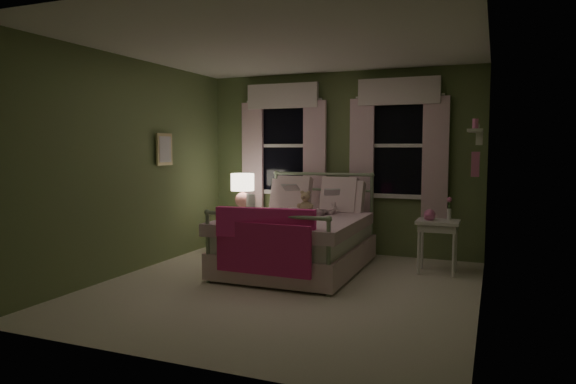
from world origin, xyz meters
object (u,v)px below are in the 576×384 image
at_px(child_left, 290,191).
at_px(nightstand_right, 438,228).
at_px(teddy_bear, 306,204).
at_px(child_right, 330,195).
at_px(table_lamp, 243,187).
at_px(bed, 298,239).
at_px(nightstand_left, 243,224).

xyz_separation_m(child_left, nightstand_right, (1.92, -0.01, -0.39)).
bearing_deg(teddy_bear, child_right, 29.50).
xyz_separation_m(child_left, table_lamp, (-0.81, 0.18, 0.02)).
xyz_separation_m(child_right, teddy_bear, (-0.28, -0.16, -0.11)).
height_order(bed, nightstand_right, bed).
distance_m(child_right, teddy_bear, 0.34).
xyz_separation_m(bed, teddy_bear, (-0.00, 0.26, 0.41)).
bearing_deg(table_lamp, nightstand_left, 0.00).
bearing_deg(nightstand_right, bed, -165.90).
bearing_deg(child_left, teddy_bear, 159.93).
bearing_deg(teddy_bear, table_lamp, 162.71).
bearing_deg(bed, nightstand_right, 14.10).
relative_size(teddy_bear, table_lamp, 0.61).
xyz_separation_m(bed, table_lamp, (-1.09, 0.60, 0.57)).
bearing_deg(teddy_bear, bed, -90.00).
distance_m(child_right, nightstand_left, 1.46).
xyz_separation_m(teddy_bear, nightstand_right, (1.64, 0.15, -0.24)).
xyz_separation_m(child_left, nightstand_left, (-0.81, 0.18, -0.52)).
bearing_deg(bed, nightstand_left, 151.06).
distance_m(bed, teddy_bear, 0.49).
distance_m(bed, table_lamp, 1.37).
bearing_deg(nightstand_left, bed, -28.94).
bearing_deg(nightstand_right, child_left, 179.74).
bearing_deg(nightstand_right, teddy_bear, -174.79).
bearing_deg(child_left, bed, 133.03).
xyz_separation_m(child_left, teddy_bear, (0.28, -0.16, -0.14)).
bearing_deg(nightstand_left, table_lamp, 0.00).
bearing_deg(bed, table_lamp, 151.06).
height_order(bed, child_left, child_left).
distance_m(child_right, table_lamp, 1.38).
bearing_deg(child_left, table_lamp, -3.15).
bearing_deg(teddy_bear, child_left, 150.50).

